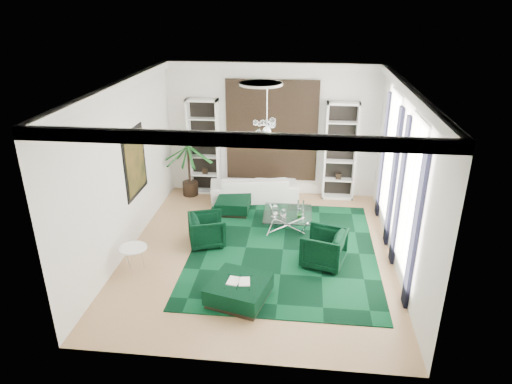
# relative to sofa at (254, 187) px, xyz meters

# --- Properties ---
(floor) EXTENTS (6.00, 7.00, 0.02)m
(floor) POSITION_rel_sofa_xyz_m (0.45, -2.94, -0.37)
(floor) COLOR tan
(floor) RESTS_ON ground
(ceiling) EXTENTS (6.00, 7.00, 0.02)m
(ceiling) POSITION_rel_sofa_xyz_m (0.45, -2.94, 3.45)
(ceiling) COLOR white
(ceiling) RESTS_ON ground
(wall_back) EXTENTS (6.00, 0.02, 3.80)m
(wall_back) POSITION_rel_sofa_xyz_m (0.45, 0.57, 1.54)
(wall_back) COLOR silver
(wall_back) RESTS_ON ground
(wall_front) EXTENTS (6.00, 0.02, 3.80)m
(wall_front) POSITION_rel_sofa_xyz_m (0.45, -6.45, 1.54)
(wall_front) COLOR silver
(wall_front) RESTS_ON ground
(wall_left) EXTENTS (0.02, 7.00, 3.80)m
(wall_left) POSITION_rel_sofa_xyz_m (-2.56, -2.94, 1.54)
(wall_left) COLOR silver
(wall_left) RESTS_ON ground
(wall_right) EXTENTS (0.02, 7.00, 3.80)m
(wall_right) POSITION_rel_sofa_xyz_m (3.46, -2.94, 1.54)
(wall_right) COLOR silver
(wall_right) RESTS_ON ground
(crown_molding) EXTENTS (6.00, 7.00, 0.18)m
(crown_molding) POSITION_rel_sofa_xyz_m (0.45, -2.94, 3.34)
(crown_molding) COLOR white
(crown_molding) RESTS_ON ceiling
(ceiling_medallion) EXTENTS (0.90, 0.90, 0.05)m
(ceiling_medallion) POSITION_rel_sofa_xyz_m (0.45, -2.64, 3.41)
(ceiling_medallion) COLOR white
(ceiling_medallion) RESTS_ON ceiling
(tapestry) EXTENTS (2.50, 0.06, 2.80)m
(tapestry) POSITION_rel_sofa_xyz_m (0.45, 0.52, 1.54)
(tapestry) COLOR black
(tapestry) RESTS_ON wall_back
(shelving_left) EXTENTS (0.90, 0.38, 2.80)m
(shelving_left) POSITION_rel_sofa_xyz_m (-1.50, 0.37, 1.04)
(shelving_left) COLOR white
(shelving_left) RESTS_ON floor
(shelving_right) EXTENTS (0.90, 0.38, 2.80)m
(shelving_right) POSITION_rel_sofa_xyz_m (2.40, 0.37, 1.04)
(shelving_right) COLOR white
(shelving_right) RESTS_ON floor
(painting) EXTENTS (0.04, 1.30, 1.60)m
(painting) POSITION_rel_sofa_xyz_m (-2.52, -2.34, 1.49)
(painting) COLOR black
(painting) RESTS_ON wall_left
(window_near) EXTENTS (0.03, 1.10, 2.90)m
(window_near) POSITION_rel_sofa_xyz_m (3.44, -3.84, 1.54)
(window_near) COLOR white
(window_near) RESTS_ON wall_right
(curtain_near_a) EXTENTS (0.07, 0.30, 3.25)m
(curtain_near_a) POSITION_rel_sofa_xyz_m (3.40, -4.62, 1.29)
(curtain_near_a) COLOR black
(curtain_near_a) RESTS_ON floor
(curtain_near_b) EXTENTS (0.07, 0.30, 3.25)m
(curtain_near_b) POSITION_rel_sofa_xyz_m (3.40, -3.06, 1.29)
(curtain_near_b) COLOR black
(curtain_near_b) RESTS_ON floor
(window_far) EXTENTS (0.03, 1.10, 2.90)m
(window_far) POSITION_rel_sofa_xyz_m (3.44, -1.44, 1.54)
(window_far) COLOR white
(window_far) RESTS_ON wall_right
(curtain_far_a) EXTENTS (0.07, 0.30, 3.25)m
(curtain_far_a) POSITION_rel_sofa_xyz_m (3.40, -2.22, 1.29)
(curtain_far_a) COLOR black
(curtain_far_a) RESTS_ON floor
(curtain_far_b) EXTENTS (0.07, 0.30, 3.25)m
(curtain_far_b) POSITION_rel_sofa_xyz_m (3.40, -0.66, 1.29)
(curtain_far_b) COLOR black
(curtain_far_b) RESTS_ON floor
(rug) EXTENTS (4.20, 5.00, 0.02)m
(rug) POSITION_rel_sofa_xyz_m (1.00, -2.83, -0.35)
(rug) COLOR black
(rug) RESTS_ON floor
(sofa) EXTENTS (2.61, 1.40, 0.72)m
(sofa) POSITION_rel_sofa_xyz_m (0.00, 0.00, 0.00)
(sofa) COLOR white
(sofa) RESTS_ON floor
(armchair_left) EXTENTS (1.03, 1.02, 0.75)m
(armchair_left) POSITION_rel_sofa_xyz_m (-0.80, -2.73, 0.01)
(armchair_left) COLOR black
(armchair_left) RESTS_ON floor
(armchair_right) EXTENTS (1.09, 1.07, 0.81)m
(armchair_right) POSITION_rel_sofa_xyz_m (1.89, -3.33, 0.04)
(armchair_right) COLOR black
(armchair_right) RESTS_ON floor
(coffee_table) EXTENTS (1.24, 1.24, 0.41)m
(coffee_table) POSITION_rel_sofa_xyz_m (1.04, -1.71, -0.16)
(coffee_table) COLOR white
(coffee_table) RESTS_ON floor
(ottoman_side) EXTENTS (0.88, 0.88, 0.39)m
(ottoman_side) POSITION_rel_sofa_xyz_m (-0.46, -0.94, -0.17)
(ottoman_side) COLOR black
(ottoman_side) RESTS_ON floor
(ottoman_front) EXTENTS (1.29, 1.29, 0.42)m
(ottoman_front) POSITION_rel_sofa_xyz_m (0.26, -4.81, -0.15)
(ottoman_front) COLOR black
(ottoman_front) RESTS_ON floor
(book) EXTENTS (0.44, 0.29, 0.03)m
(book) POSITION_rel_sofa_xyz_m (0.26, -4.81, 0.08)
(book) COLOR white
(book) RESTS_ON ottoman_front
(side_table) EXTENTS (0.66, 0.66, 0.56)m
(side_table) POSITION_rel_sofa_xyz_m (-2.10, -4.03, -0.08)
(side_table) COLOR white
(side_table) RESTS_ON floor
(palm) EXTENTS (1.83, 1.83, 2.43)m
(palm) POSITION_rel_sofa_xyz_m (-1.90, 0.10, 0.85)
(palm) COLOR #19591E
(palm) RESTS_ON floor
(chandelier) EXTENTS (0.81, 0.81, 0.68)m
(chandelier) POSITION_rel_sofa_xyz_m (0.60, -2.92, 2.49)
(chandelier) COLOR white
(chandelier) RESTS_ON ceiling
(table_plant) EXTENTS (0.17, 0.15, 0.24)m
(table_plant) POSITION_rel_sofa_xyz_m (1.34, -1.96, 0.17)
(table_plant) COLOR #19591E
(table_plant) RESTS_ON coffee_table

